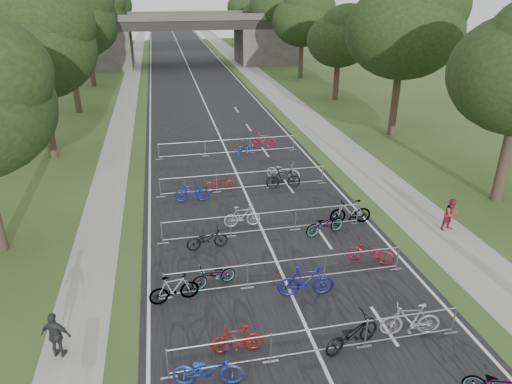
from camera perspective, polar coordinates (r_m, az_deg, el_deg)
road at (r=54.21m, az=-7.43°, el=13.09°), size 11.00×140.00×0.01m
sidewalk_right at (r=55.39m, az=1.07°, el=13.53°), size 3.00×140.00×0.01m
sidewalk_left at (r=54.15m, az=-15.54°, el=12.41°), size 2.00×140.00×0.01m
lane_markings at (r=54.21m, az=-7.43°, el=13.09°), size 0.12×140.00×0.00m
overpass_bridge at (r=68.50m, az=-8.76°, el=18.35°), size 31.00×8.00×7.05m
tree_left_1 at (r=31.95m, az=-26.03°, el=16.37°), size 7.56×7.56×11.53m
tree_right_1 at (r=35.52m, az=18.28°, el=19.11°), size 8.18×8.18×12.47m
tree_left_2 at (r=43.62m, az=-22.78°, el=19.57°), size 8.40×8.40×12.81m
tree_right_2 at (r=46.50m, az=10.54°, el=18.45°), size 6.16×6.16×9.39m
tree_left_3 at (r=55.57m, az=-20.45°, el=18.89°), size 6.72×6.72×10.25m
tree_right_3 at (r=57.70m, az=5.97°, el=20.78°), size 7.17×7.17×10.93m
tree_left_4 at (r=67.41m, az=-19.26°, el=20.49°), size 7.56×7.56×11.53m
tree_right_4 at (r=69.18m, az=2.82°, el=22.27°), size 8.18×8.18×12.47m
tree_left_5 at (r=79.31m, az=-18.41°, el=21.60°), size 8.40×8.40×12.81m
tree_right_5 at (r=80.93m, az=0.52°, el=21.23°), size 6.16×6.16×9.39m
tree_left_6 at (r=91.32m, az=-17.57°, el=20.90°), size 6.72×6.72×10.25m
tree_right_6 at (r=92.63m, az=-1.19°, el=22.24°), size 7.17×7.17×10.93m
barrier_row_2 at (r=14.86m, az=7.93°, el=-17.95°), size 9.70×0.08×1.10m
barrier_row_3 at (r=17.69m, az=3.85°, el=-9.90°), size 9.70×0.08×1.10m
barrier_row_4 at (r=21.00m, az=0.96°, el=-3.87°), size 9.70×0.08×1.10m
barrier_row_5 at (r=25.42m, az=-1.52°, el=1.37°), size 9.70×0.08×1.10m
barrier_row_6 at (r=30.96m, az=-3.54°, el=5.64°), size 9.70×0.08×1.10m
bike_8 at (r=13.99m, az=-6.01°, el=-21.18°), size 2.14×1.07×1.08m
bike_9 at (r=14.87m, az=-2.33°, el=-17.89°), size 1.68×0.54×1.00m
bike_10 at (r=15.26m, az=11.92°, el=-16.95°), size 2.22×1.38×1.10m
bike_11 at (r=16.15m, az=18.74°, el=-14.93°), size 2.07×0.86×1.21m
bike_12 at (r=17.02m, az=-10.21°, el=-11.83°), size 1.88×0.79×1.10m
bike_13 at (r=17.65m, az=-5.29°, el=-10.38°), size 1.85×1.04×0.92m
bike_14 at (r=17.10m, az=6.28°, el=-11.00°), size 2.15×0.81×1.26m
bike_15 at (r=19.48m, az=14.18°, el=-7.33°), size 1.96×1.47×0.99m
bike_16 at (r=19.96m, az=-6.12°, el=-5.87°), size 1.87×0.79×0.96m
bike_17 at (r=21.59m, az=-1.74°, el=-3.08°), size 1.78×0.52×1.07m
bike_18 at (r=21.19m, az=8.60°, el=-3.98°), size 2.09×1.15×1.04m
bike_19 at (r=22.33m, az=11.73°, el=-2.45°), size 2.05×0.79×1.20m
bike_20 at (r=24.26m, az=-7.97°, el=-0.02°), size 1.89×0.71×1.11m
bike_21 at (r=25.49m, az=-4.58°, el=1.11°), size 1.71×0.66×0.89m
bike_22 at (r=25.68m, az=3.44°, el=1.69°), size 2.00×0.71×1.18m
bike_23 at (r=26.88m, az=3.43°, el=2.64°), size 2.11×1.67×1.07m
bike_26 at (r=30.80m, az=-1.63°, el=5.41°), size 1.83×1.44×0.93m
bike_27 at (r=32.26m, az=0.87°, el=6.46°), size 1.87×1.08×1.09m
pedestrian_b at (r=23.06m, az=23.20°, el=-2.63°), size 0.85×0.71×1.57m
pedestrian_c at (r=15.76m, az=-23.71°, el=-16.09°), size 1.00×0.66×1.59m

